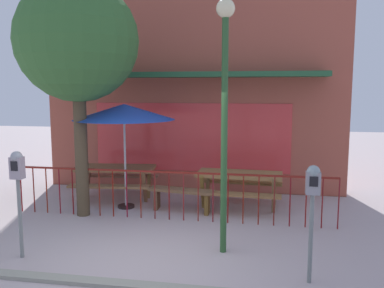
{
  "coord_description": "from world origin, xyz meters",
  "views": [
    {
      "loc": [
        1.79,
        -5.54,
        2.55
      ],
      "look_at": [
        0.38,
        2.43,
        1.46
      ],
      "focal_mm": 38.26,
      "sensor_mm": 36.0,
      "label": 1
    }
  ],
  "objects_px": {
    "picnic_table_left": "(115,173)",
    "picnic_table_right": "(239,180)",
    "street_tree": "(77,42)",
    "street_lamp": "(225,91)",
    "patio_umbrella": "(124,112)",
    "parking_meter_far": "(18,176)",
    "patio_bench": "(181,195)",
    "parking_meter_near": "(313,193)"
  },
  "relations": [
    {
      "from": "picnic_table_right",
      "to": "patio_bench",
      "type": "bearing_deg",
      "value": -158.65
    },
    {
      "from": "patio_umbrella",
      "to": "parking_meter_far",
      "type": "bearing_deg",
      "value": -103.68
    },
    {
      "from": "picnic_table_left",
      "to": "parking_meter_near",
      "type": "xyz_separation_m",
      "value": [
        4.0,
        -3.48,
        0.61
      ]
    },
    {
      "from": "picnic_table_right",
      "to": "patio_umbrella",
      "type": "relative_size",
      "value": 0.84
    },
    {
      "from": "parking_meter_near",
      "to": "parking_meter_far",
      "type": "distance_m",
      "value": 4.23
    },
    {
      "from": "parking_meter_near",
      "to": "picnic_table_left",
      "type": "bearing_deg",
      "value": 138.93
    },
    {
      "from": "street_lamp",
      "to": "picnic_table_left",
      "type": "bearing_deg",
      "value": 136.28
    },
    {
      "from": "patio_bench",
      "to": "parking_meter_near",
      "type": "bearing_deg",
      "value": -50.84
    },
    {
      "from": "picnic_table_right",
      "to": "patio_bench",
      "type": "distance_m",
      "value": 1.28
    },
    {
      "from": "parking_meter_far",
      "to": "street_tree",
      "type": "bearing_deg",
      "value": 89.79
    },
    {
      "from": "picnic_table_right",
      "to": "parking_meter_far",
      "type": "relative_size",
      "value": 1.14
    },
    {
      "from": "street_tree",
      "to": "picnic_table_left",
      "type": "bearing_deg",
      "value": 79.95
    },
    {
      "from": "patio_umbrella",
      "to": "parking_meter_near",
      "type": "xyz_separation_m",
      "value": [
        3.54,
        -2.9,
        -0.84
      ]
    },
    {
      "from": "picnic_table_left",
      "to": "street_tree",
      "type": "xyz_separation_m",
      "value": [
        -0.22,
        -1.25,
        2.83
      ]
    },
    {
      "from": "picnic_table_right",
      "to": "street_tree",
      "type": "bearing_deg",
      "value": -161.2
    },
    {
      "from": "picnic_table_left",
      "to": "street_tree",
      "type": "bearing_deg",
      "value": -100.05
    },
    {
      "from": "patio_umbrella",
      "to": "parking_meter_far",
      "type": "xyz_separation_m",
      "value": [
        -0.69,
        -2.82,
        -0.8
      ]
    },
    {
      "from": "street_tree",
      "to": "parking_meter_near",
      "type": "bearing_deg",
      "value": -27.87
    },
    {
      "from": "street_tree",
      "to": "patio_bench",
      "type": "bearing_deg",
      "value": 17.2
    },
    {
      "from": "picnic_table_left",
      "to": "patio_umbrella",
      "type": "bearing_deg",
      "value": -52.16
    },
    {
      "from": "patio_umbrella",
      "to": "street_lamp",
      "type": "relative_size",
      "value": 0.58
    },
    {
      "from": "parking_meter_near",
      "to": "parking_meter_far",
      "type": "bearing_deg",
      "value": 178.87
    },
    {
      "from": "picnic_table_right",
      "to": "street_tree",
      "type": "xyz_separation_m",
      "value": [
        -3.09,
        -1.05,
        2.83
      ]
    },
    {
      "from": "street_lamp",
      "to": "picnic_table_right",
      "type": "bearing_deg",
      "value": 87.71
    },
    {
      "from": "street_tree",
      "to": "parking_meter_far",
      "type": "bearing_deg",
      "value": -90.21
    },
    {
      "from": "parking_meter_far",
      "to": "street_lamp",
      "type": "height_order",
      "value": "street_lamp"
    },
    {
      "from": "patio_bench",
      "to": "parking_meter_near",
      "type": "xyz_separation_m",
      "value": [
        2.3,
        -2.83,
        0.87
      ]
    },
    {
      "from": "patio_umbrella",
      "to": "patio_bench",
      "type": "bearing_deg",
      "value": -3.34
    },
    {
      "from": "street_tree",
      "to": "picnic_table_right",
      "type": "bearing_deg",
      "value": 18.8
    },
    {
      "from": "picnic_table_right",
      "to": "patio_umbrella",
      "type": "height_order",
      "value": "patio_umbrella"
    },
    {
      "from": "street_tree",
      "to": "street_lamp",
      "type": "relative_size",
      "value": 1.21
    },
    {
      "from": "parking_meter_near",
      "to": "street_tree",
      "type": "relative_size",
      "value": 0.34
    },
    {
      "from": "patio_bench",
      "to": "parking_meter_far",
      "type": "distance_m",
      "value": 3.47
    },
    {
      "from": "picnic_table_right",
      "to": "patio_umbrella",
      "type": "distance_m",
      "value": 2.84
    },
    {
      "from": "street_tree",
      "to": "street_lamp",
      "type": "height_order",
      "value": "street_tree"
    },
    {
      "from": "patio_bench",
      "to": "parking_meter_near",
      "type": "distance_m",
      "value": 3.75
    },
    {
      "from": "patio_umbrella",
      "to": "patio_bench",
      "type": "xyz_separation_m",
      "value": [
        1.24,
        -0.07,
        -1.71
      ]
    },
    {
      "from": "picnic_table_left",
      "to": "picnic_table_right",
      "type": "height_order",
      "value": "same"
    },
    {
      "from": "patio_bench",
      "to": "parking_meter_far",
      "type": "bearing_deg",
      "value": -125.09
    },
    {
      "from": "patio_umbrella",
      "to": "parking_meter_near",
      "type": "distance_m",
      "value": 4.65
    },
    {
      "from": "parking_meter_near",
      "to": "street_lamp",
      "type": "height_order",
      "value": "street_lamp"
    },
    {
      "from": "picnic_table_right",
      "to": "patio_umbrella",
      "type": "xyz_separation_m",
      "value": [
        -2.41,
        -0.38,
        1.45
      ]
    }
  ]
}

